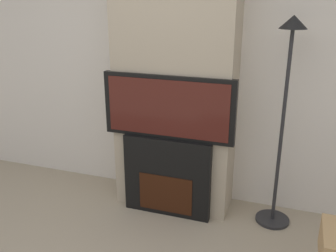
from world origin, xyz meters
The scene contains 5 objects.
wall_back centered at (0.00, 2.03, 1.35)m, with size 6.00×0.06×2.70m.
chimney_breast centered at (0.00, 1.79, 1.35)m, with size 1.04×0.41×2.70m.
fireplace centered at (0.00, 1.59, 0.36)m, with size 0.79×0.15×0.73m.
television centered at (0.00, 1.59, 1.00)m, with size 1.14×0.07×0.55m.
floor_lamp centered at (0.93, 1.74, 1.10)m, with size 0.29×0.29×1.76m.
Camera 1 is at (0.97, -1.25, 1.90)m, focal length 40.00 mm.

